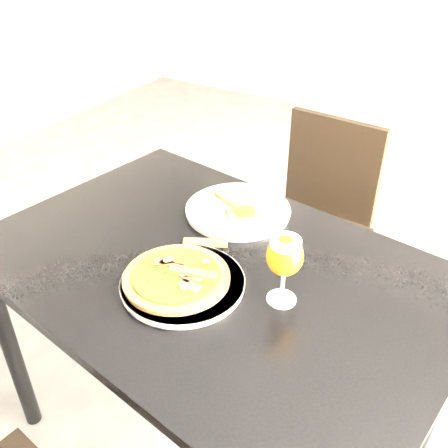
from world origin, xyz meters
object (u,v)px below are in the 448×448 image
Objects in this scene: pizza at (177,276)px; beer_glass at (285,256)px; chair_far at (314,221)px; dining_table at (212,291)px.

pizza is 0.27m from beer_glass.
pizza is (-0.04, -0.84, 0.30)m from chair_far.
beer_glass reaches higher than dining_table.
beer_glass reaches higher than chair_far.
beer_glass is (0.24, 0.08, 0.10)m from pizza.
pizza is at bearing -162.16° from beer_glass.
pizza is at bearing -86.40° from chair_far.
dining_table is 0.76m from chair_far.
beer_glass is (0.21, -0.03, 0.21)m from dining_table.
pizza is (-0.03, -0.11, 0.11)m from dining_table.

